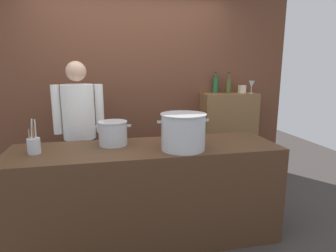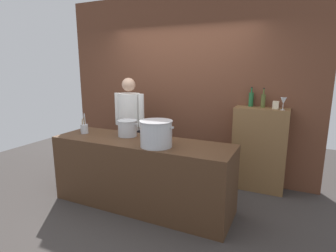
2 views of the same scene
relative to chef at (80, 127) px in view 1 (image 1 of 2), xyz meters
name	(u,v)px [view 1 (image 1 of 2)]	position (x,y,z in m)	size (l,w,h in m)	color
ground_plane	(148,237)	(0.63, -0.71, -0.96)	(8.00, 8.00, 0.00)	#383330
brick_back_panel	(131,75)	(0.63, 0.69, 0.54)	(4.40, 0.10, 3.00)	brown
prep_counter	(147,194)	(0.63, -0.71, -0.51)	(2.39, 0.70, 0.90)	#472D1C
bar_cabinet	(228,137)	(1.96, 0.48, -0.34)	(0.76, 0.32, 1.25)	brown
chef	(80,127)	(0.00, 0.00, 0.00)	(0.53, 0.36, 1.66)	black
stockpot_large	(183,132)	(0.93, -0.86, 0.09)	(0.45, 0.39, 0.31)	#B7BABF
stockpot_small	(113,133)	(0.34, -0.58, 0.04)	(0.33, 0.27, 0.22)	#B7BABF
utensil_crock	(34,145)	(-0.30, -0.72, 0.01)	(0.10, 0.10, 0.29)	#B7BABF
wine_bottle_green	(215,85)	(1.78, 0.57, 0.39)	(0.07, 0.07, 0.29)	#1E592D
wine_bottle_olive	(229,85)	(1.96, 0.53, 0.39)	(0.06, 0.06, 0.28)	#475123
wine_glass_wide	(252,84)	(2.23, 0.40, 0.40)	(0.08, 0.08, 0.17)	silver
spice_tin_cream	(242,89)	(2.13, 0.48, 0.34)	(0.08, 0.08, 0.11)	beige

